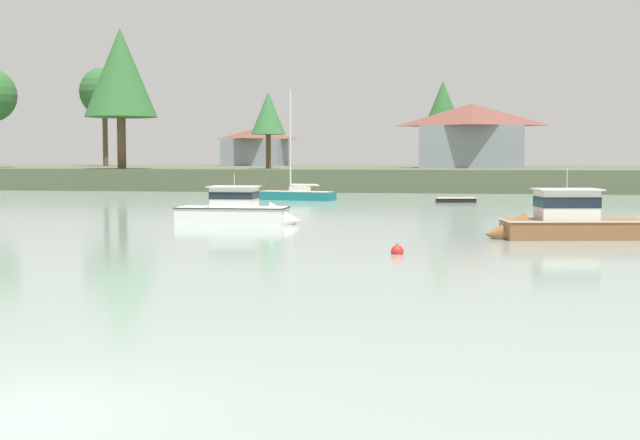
{
  "coord_description": "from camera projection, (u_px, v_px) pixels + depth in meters",
  "views": [
    {
      "loc": [
        5.99,
        -10.84,
        3.48
      ],
      "look_at": [
        -0.92,
        29.3,
        0.52
      ],
      "focal_mm": 49.52,
      "sensor_mm": 36.0,
      "label": 1
    }
  ],
  "objects": [
    {
      "name": "shore_tree_right_mid",
      "position": [
        268.0,
        114.0,
        89.66
      ],
      "size": [
        3.53,
        3.53,
        7.81
      ],
      "color": "brown",
      "rests_on": "far_shore_bank"
    },
    {
      "name": "dinghy_black",
      "position": [
        456.0,
        201.0,
        66.23
      ],
      "size": [
        3.18,
        1.84,
        0.5
      ],
      "color": "black",
      "rests_on": "ground"
    },
    {
      "name": "cruiser_wood",
      "position": [
        559.0,
        227.0,
        37.17
      ],
      "size": [
        7.08,
        3.23,
        3.73
      ],
      "color": "brown",
      "rests_on": "ground"
    },
    {
      "name": "ground_plane",
      "position": [
        20.0,
        414.0,
        11.92
      ],
      "size": [
        457.4,
        457.4,
        0.0
      ],
      "primitive_type": "plane",
      "color": "gray"
    },
    {
      "name": "shore_tree_center_left",
      "position": [
        120.0,
        73.0,
        88.57
      ],
      "size": [
        7.28,
        7.28,
        14.11
      ],
      "color": "brown",
      "rests_on": "far_shore_bank"
    },
    {
      "name": "shore_tree_left_mid",
      "position": [
        443.0,
        109.0,
        97.88
      ],
      "size": [
        4.99,
        4.99,
        9.6
      ],
      "color": "brown",
      "rests_on": "far_shore_bank"
    },
    {
      "name": "shore_tree_right",
      "position": [
        104.0,
        92.0,
        111.78
      ],
      "size": [
        6.3,
        6.3,
        12.55
      ],
      "color": "brown",
      "rests_on": "far_shore_bank"
    },
    {
      "name": "sailboat_teal",
      "position": [
        296.0,
        198.0,
        69.76
      ],
      "size": [
        6.41,
        3.12,
        9.18
      ],
      "color": "#196B70",
      "rests_on": "ground"
    },
    {
      "name": "mooring_buoy_red",
      "position": [
        397.0,
        252.0,
        31.4
      ],
      "size": [
        0.47,
        0.47,
        0.52
      ],
      "color": "red",
      "rests_on": "ground"
    },
    {
      "name": "cruiser_white",
      "position": [
        243.0,
        215.0,
        45.39
      ],
      "size": [
        6.47,
        2.23,
        3.31
      ],
      "color": "white",
      "rests_on": "ground"
    },
    {
      "name": "cottage_behind_trees",
      "position": [
        257.0,
        146.0,
        118.75
      ],
      "size": [
        8.15,
        10.21,
        5.04
      ],
      "color": "gray",
      "rests_on": "far_shore_bank"
    },
    {
      "name": "far_shore_bank",
      "position": [
        421.0,
        176.0,
        105.33
      ],
      "size": [
        205.83,
        46.71,
        2.2
      ],
      "primitive_type": "cube",
      "color": "#4C563D",
      "rests_on": "ground"
    },
    {
      "name": "cottage_near_water",
      "position": [
        471.0,
        135.0,
        95.65
      ],
      "size": [
        11.81,
        7.19,
        6.96
      ],
      "color": "gray",
      "rests_on": "far_shore_bank"
    }
  ]
}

